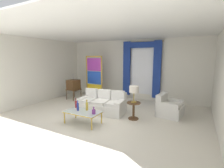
{
  "coord_description": "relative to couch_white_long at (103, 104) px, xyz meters",
  "views": [
    {
      "loc": [
        3.01,
        -4.89,
        2.11
      ],
      "look_at": [
        -0.06,
        0.9,
        1.05
      ],
      "focal_mm": 26.17,
      "sensor_mm": 36.0,
      "label": 1
    }
  ],
  "objects": [
    {
      "name": "ground_plane",
      "position": [
        0.21,
        -0.4,
        -0.3
      ],
      "size": [
        16.0,
        16.0,
        0.0
      ],
      "primitive_type": "plane",
      "color": "silver"
    },
    {
      "name": "wall_rear",
      "position": [
        0.21,
        2.66,
        1.2
      ],
      "size": [
        8.0,
        0.12,
        3.0
      ],
      "primitive_type": "cube",
      "color": "white",
      "rests_on": "ground"
    },
    {
      "name": "wall_left",
      "position": [
        -3.45,
        0.2,
        1.2
      ],
      "size": [
        0.12,
        7.0,
        3.0
      ],
      "primitive_type": "cube",
      "color": "white",
      "rests_on": "ground"
    },
    {
      "name": "wall_right",
      "position": [
        3.87,
        0.2,
        1.2
      ],
      "size": [
        0.12,
        7.0,
        3.0
      ],
      "primitive_type": "cube",
      "color": "white",
      "rests_on": "ground"
    },
    {
      "name": "ceiling_slab",
      "position": [
        0.21,
        0.4,
        2.72
      ],
      "size": [
        8.0,
        7.6,
        0.04
      ],
      "primitive_type": "cube",
      "color": "white"
    },
    {
      "name": "curtained_window",
      "position": [
        0.73,
        2.49,
        1.44
      ],
      "size": [
        2.0,
        0.17,
        2.7
      ],
      "color": "white",
      "rests_on": "ground"
    },
    {
      "name": "couch_white_long",
      "position": [
        0.0,
        0.0,
        0.0
      ],
      "size": [
        1.84,
        1.09,
        0.86
      ],
      "color": "white",
      "rests_on": "ground"
    },
    {
      "name": "coffee_table",
      "position": [
        0.03,
        -1.29,
        0.07
      ],
      "size": [
        1.15,
        0.63,
        0.41
      ],
      "color": "silver",
      "rests_on": "ground"
    },
    {
      "name": "bottle_blue_decanter",
      "position": [
        0.09,
        -1.15,
        0.25
      ],
      "size": [
        0.08,
        0.08,
        0.36
      ],
      "color": "gold",
      "rests_on": "coffee_table"
    },
    {
      "name": "bottle_crystal_tall",
      "position": [
        -0.15,
        -1.3,
        0.24
      ],
      "size": [
        0.07,
        0.07,
        0.34
      ],
      "color": "navy",
      "rests_on": "coffee_table"
    },
    {
      "name": "bottle_amber_squat",
      "position": [
        -0.41,
        -1.09,
        0.24
      ],
      "size": [
        0.07,
        0.07,
        0.33
      ],
      "color": "maroon",
      "rests_on": "coffee_table"
    },
    {
      "name": "bottle_ruby_flask",
      "position": [
        0.48,
        -1.33,
        0.18
      ],
      "size": [
        0.11,
        0.11,
        0.23
      ],
      "color": "#753384",
      "rests_on": "coffee_table"
    },
    {
      "name": "vintage_tv",
      "position": [
        -2.37,
        1.03,
        0.42
      ],
      "size": [
        0.62,
        0.62,
        1.35
      ],
      "color": "brown",
      "rests_on": "ground"
    },
    {
      "name": "armchair_white",
      "position": [
        2.35,
        0.74,
        -0.02
      ],
      "size": [
        0.92,
        0.91,
        0.8
      ],
      "color": "white",
      "rests_on": "ground"
    },
    {
      "name": "stained_glass_divider",
      "position": [
        -1.46,
        1.59,
        0.75
      ],
      "size": [
        0.95,
        0.05,
        2.2
      ],
      "color": "gold",
      "rests_on": "ground"
    },
    {
      "name": "peacock_figurine",
      "position": [
        -1.07,
        1.27,
        -0.08
      ],
      "size": [
        0.44,
        0.6,
        0.5
      ],
      "color": "beige",
      "rests_on": "ground"
    },
    {
      "name": "round_side_table",
      "position": [
        1.34,
        -0.16,
        0.05
      ],
      "size": [
        0.48,
        0.48,
        0.59
      ],
      "color": "brown",
      "rests_on": "ground"
    },
    {
      "name": "table_lamp_brass",
      "position": [
        1.34,
        -0.16,
        0.72
      ],
      "size": [
        0.32,
        0.32,
        0.57
      ],
      "color": "#B29338",
      "rests_on": "round_side_table"
    }
  ]
}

